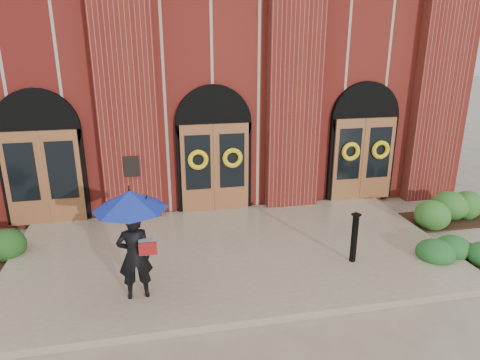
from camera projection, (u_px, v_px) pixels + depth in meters
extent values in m
plane|color=gray|center=(234.00, 259.00, 9.89)|extent=(90.00, 90.00, 0.00)
cube|color=tan|center=(232.00, 253.00, 10.01)|extent=(10.00, 5.30, 0.15)
cube|color=maroon|center=(191.00, 75.00, 17.08)|extent=(16.00, 12.00, 7.00)
cube|color=black|center=(132.00, 167.00, 11.24)|extent=(0.40, 0.05, 0.55)
cube|color=maroon|center=(126.00, 94.00, 10.90)|extent=(1.50, 0.45, 7.00)
cube|color=maroon|center=(294.00, 90.00, 11.77)|extent=(1.50, 0.45, 7.00)
cube|color=maroon|center=(439.00, 87.00, 12.64)|extent=(1.50, 0.45, 7.00)
cube|color=brown|center=(44.00, 178.00, 11.11)|extent=(1.90, 0.10, 2.50)
cylinder|color=black|center=(38.00, 130.00, 10.85)|extent=(2.10, 0.22, 2.10)
cube|color=brown|center=(215.00, 168.00, 11.98)|extent=(1.90, 0.10, 2.50)
cylinder|color=black|center=(213.00, 123.00, 11.72)|extent=(2.10, 0.22, 2.10)
cube|color=brown|center=(363.00, 159.00, 12.85)|extent=(1.90, 0.10, 2.50)
cylinder|color=black|center=(365.00, 117.00, 12.59)|extent=(2.10, 0.22, 2.10)
torus|color=yellow|center=(198.00, 160.00, 11.68)|extent=(0.57, 0.13, 0.57)
torus|color=yellow|center=(233.00, 158.00, 11.87)|extent=(0.57, 0.13, 0.57)
torus|color=yellow|center=(351.00, 152.00, 12.55)|extent=(0.57, 0.13, 0.57)
torus|color=yellow|center=(381.00, 150.00, 12.74)|extent=(0.57, 0.13, 0.57)
imported|color=black|center=(135.00, 256.00, 7.92)|extent=(0.66, 0.46, 1.74)
cone|color=navy|center=(130.00, 200.00, 7.57)|extent=(1.44, 1.44, 0.35)
cylinder|color=black|center=(135.00, 225.00, 7.68)|extent=(0.02, 0.02, 0.58)
cube|color=#B0B2B6|center=(148.00, 246.00, 7.76)|extent=(0.33, 0.18, 0.25)
cube|color=maroon|center=(148.00, 249.00, 7.68)|extent=(0.32, 0.05, 0.25)
cube|color=black|center=(354.00, 239.00, 9.31)|extent=(0.13, 0.13, 1.09)
cube|color=black|center=(356.00, 215.00, 9.13)|extent=(0.20, 0.20, 0.04)
ellipsoid|color=#2D6022|center=(438.00, 209.00, 11.85)|extent=(2.83, 1.13, 0.73)
ellipsoid|color=#1E5320|center=(464.00, 251.00, 9.69)|extent=(1.46, 1.25, 0.52)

